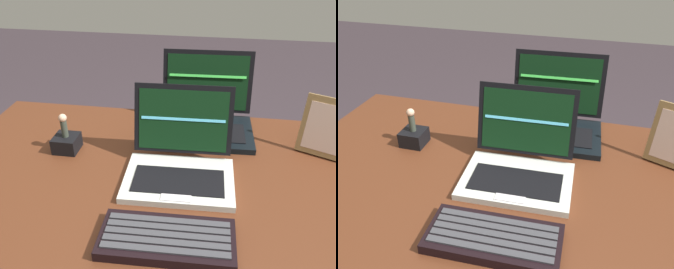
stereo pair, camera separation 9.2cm
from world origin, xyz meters
TOP-DOWN VIEW (x-y plane):
  - desk at (0.00, 0.00)m, footprint 1.53×0.81m
  - laptop_front at (-0.05, 0.02)m, footprint 0.31×0.28m
  - laptop_rear at (0.00, 0.29)m, footprint 0.33×0.28m
  - external_keyboard at (-0.05, -0.24)m, footprint 0.31×0.15m
  - photo_frame at (0.38, 0.19)m, footprint 0.16×0.11m
  - figurine_stand at (-0.42, 0.09)m, footprint 0.08×0.08m
  - figurine at (-0.42, 0.09)m, footprint 0.03×0.03m

SIDE VIEW (x-z plane):
  - desk at x=0.00m, z-range 0.27..0.99m
  - external_keyboard at x=-0.05m, z-range 0.71..0.74m
  - figurine_stand at x=-0.42m, z-range 0.71..0.76m
  - laptop_front at x=-0.05m, z-range 0.65..0.88m
  - laptop_rear at x=0.00m, z-range 0.64..0.89m
  - photo_frame at x=0.38m, z-range 0.71..0.90m
  - figurine at x=-0.42m, z-range 0.77..0.85m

